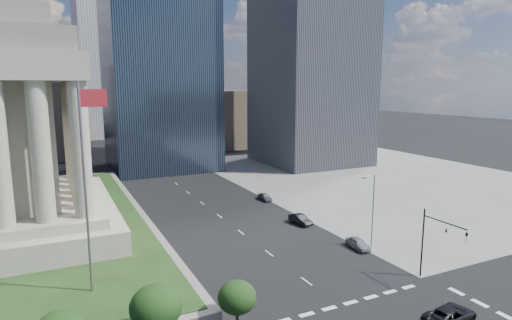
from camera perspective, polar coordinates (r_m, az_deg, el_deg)
ground at (r=122.18m, az=-13.82°, el=-0.63°), size 500.00×500.00×0.00m
sidewalk_ne at (r=107.14m, az=16.07°, el=-2.16°), size 68.00×90.00×0.03m
flagpole at (r=42.66m, az=-21.68°, el=-2.18°), size 2.52×0.24×20.00m
midrise_glass at (r=116.15m, az=-12.91°, el=13.75°), size 26.00×26.00×60.00m
building_filler_ne at (r=158.61m, az=-4.89°, el=5.59°), size 20.00×30.00×20.00m
building_filler_nw at (r=148.04m, az=-28.05°, el=5.75°), size 24.00×30.00×28.00m
traffic_signal_ne at (r=51.21m, az=22.88°, el=-9.45°), size 0.30×5.74×8.00m
street_lamp_north at (r=59.24m, az=15.22°, el=-6.02°), size 2.13×0.22×10.00m
pickup_truck at (r=45.27m, az=24.45°, el=-18.29°), size 5.99×3.36×1.58m
parked_sedan_near at (r=59.83m, az=13.47°, el=-10.77°), size 2.11×4.39×1.45m
parked_sedan_mid at (r=68.46m, az=5.94°, el=-7.88°), size 4.64×2.02×1.48m
parked_sedan_far at (r=81.95m, az=1.19°, el=-4.91°), size 1.69×4.02×1.36m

